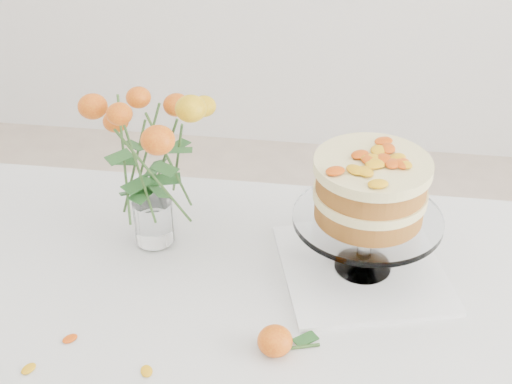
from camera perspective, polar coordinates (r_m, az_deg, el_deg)
table at (r=1.24m, az=-1.63°, el=-13.97°), size 1.43×0.93×0.76m
napkin at (r=1.31m, az=8.49°, el=-6.08°), size 0.35×0.35×0.01m
cake_stand at (r=1.21m, az=9.10°, el=-0.22°), size 0.26×0.26×0.23m
rose_vase at (r=1.26m, az=-8.80°, el=4.00°), size 0.31×0.31×0.37m
loose_rose_far at (r=1.13m, az=1.55°, el=-11.82°), size 0.10×0.06×0.05m
stray_petal_a at (r=1.13m, az=-8.75°, el=-14.00°), size 0.03×0.02×0.00m
stray_petal_d at (r=1.20m, az=-14.66°, el=-11.30°), size 0.03×0.02×0.00m
stray_petal_e at (r=1.17m, az=-17.73°, el=-13.33°), size 0.03×0.02×0.00m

